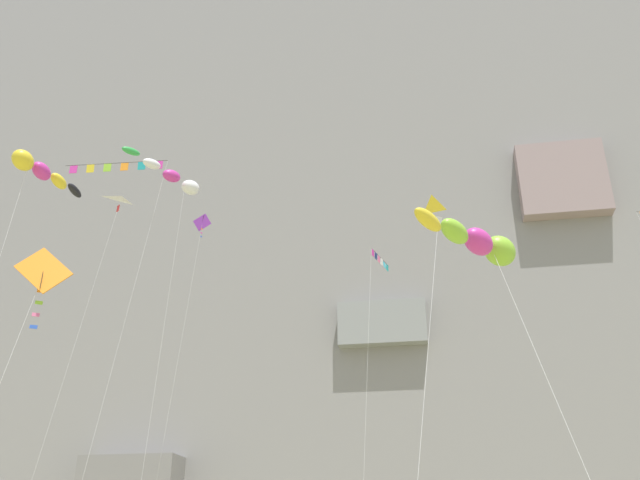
{
  "coord_description": "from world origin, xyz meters",
  "views": [
    {
      "loc": [
        4.98,
        -8.47,
        3.43
      ],
      "look_at": [
        -0.65,
        24.22,
        18.98
      ],
      "focal_mm": 38.64,
      "sensor_mm": 36.0,
      "label": 1
    }
  ],
  "objects_px": {
    "kite_delta_mid_right": "(446,230)",
    "kite_diamond_mid_center": "(198,245)",
    "kite_windsock_mid_left": "(173,177)",
    "kite_delta_low_right": "(119,210)",
    "kite_banner_front_field": "(379,280)",
    "kite_banner_low_center": "(115,178)",
    "kite_windsock_far_right": "(40,170)",
    "kite_diamond_upper_left": "(41,276)",
    "kite_windsock_high_left": "(480,243)"
  },
  "relations": [
    {
      "from": "kite_windsock_high_left",
      "to": "kite_delta_mid_right",
      "type": "bearing_deg",
      "value": 94.39
    },
    {
      "from": "kite_diamond_upper_left",
      "to": "kite_banner_front_field",
      "type": "height_order",
      "value": "kite_banner_front_field"
    },
    {
      "from": "kite_banner_low_center",
      "to": "kite_diamond_upper_left",
      "type": "xyz_separation_m",
      "value": [
        6.41,
        -16.14,
        -14.23
      ]
    },
    {
      "from": "kite_windsock_far_right",
      "to": "kite_delta_low_right",
      "type": "distance_m",
      "value": 13.99
    },
    {
      "from": "kite_delta_low_right",
      "to": "kite_banner_low_center",
      "type": "bearing_deg",
      "value": -73.74
    },
    {
      "from": "kite_windsock_far_right",
      "to": "kite_windsock_mid_left",
      "type": "xyz_separation_m",
      "value": [
        2.77,
        10.32,
        5.28
      ]
    },
    {
      "from": "kite_diamond_upper_left",
      "to": "kite_windsock_high_left",
      "type": "bearing_deg",
      "value": -15.16
    },
    {
      "from": "kite_windsock_high_left",
      "to": "kite_windsock_mid_left",
      "type": "bearing_deg",
      "value": 131.76
    },
    {
      "from": "kite_windsock_far_right",
      "to": "kite_banner_front_field",
      "type": "relative_size",
      "value": 0.99
    },
    {
      "from": "kite_windsock_far_right",
      "to": "kite_windsock_mid_left",
      "type": "bearing_deg",
      "value": 74.98
    },
    {
      "from": "kite_diamond_mid_center",
      "to": "kite_banner_front_field",
      "type": "height_order",
      "value": "kite_diamond_mid_center"
    },
    {
      "from": "kite_windsock_far_right",
      "to": "kite_banner_front_field",
      "type": "height_order",
      "value": "kite_banner_front_field"
    },
    {
      "from": "kite_delta_low_right",
      "to": "kite_diamond_mid_center",
      "type": "xyz_separation_m",
      "value": [
        4.26,
        5.09,
        -0.75
      ]
    },
    {
      "from": "kite_diamond_mid_center",
      "to": "kite_windsock_high_left",
      "type": "bearing_deg",
      "value": -56.09
    },
    {
      "from": "kite_windsock_mid_left",
      "to": "kite_diamond_mid_center",
      "type": "bearing_deg",
      "value": 95.8
    },
    {
      "from": "kite_diamond_upper_left",
      "to": "kite_windsock_far_right",
      "type": "bearing_deg",
      "value": 131.22
    },
    {
      "from": "kite_windsock_far_right",
      "to": "kite_banner_front_field",
      "type": "bearing_deg",
      "value": 44.56
    },
    {
      "from": "kite_diamond_upper_left",
      "to": "kite_delta_mid_right",
      "type": "relative_size",
      "value": 0.87
    },
    {
      "from": "kite_windsock_far_right",
      "to": "kite_diamond_upper_left",
      "type": "distance_m",
      "value": 11.13
    },
    {
      "from": "kite_windsock_high_left",
      "to": "kite_banner_front_field",
      "type": "xyz_separation_m",
      "value": [
        -4.85,
        25.47,
        9.29
      ]
    },
    {
      "from": "kite_delta_low_right",
      "to": "kite_windsock_mid_left",
      "type": "xyz_separation_m",
      "value": [
        5.05,
        -2.69,
        0.66
      ]
    },
    {
      "from": "kite_windsock_mid_left",
      "to": "kite_diamond_upper_left",
      "type": "bearing_deg",
      "value": -82.6
    },
    {
      "from": "kite_delta_low_right",
      "to": "kite_windsock_mid_left",
      "type": "relative_size",
      "value": 0.98
    },
    {
      "from": "kite_windsock_high_left",
      "to": "kite_diamond_mid_center",
      "type": "xyz_separation_m",
      "value": [
        -18.77,
        27.92,
        14.08
      ]
    },
    {
      "from": "kite_windsock_far_right",
      "to": "kite_delta_low_right",
      "type": "bearing_deg",
      "value": 99.95
    },
    {
      "from": "kite_windsock_high_left",
      "to": "kite_banner_front_field",
      "type": "bearing_deg",
      "value": 100.79
    },
    {
      "from": "kite_delta_mid_right",
      "to": "kite_diamond_mid_center",
      "type": "height_order",
      "value": "kite_diamond_mid_center"
    },
    {
      "from": "kite_windsock_far_right",
      "to": "kite_diamond_upper_left",
      "type": "height_order",
      "value": "kite_windsock_far_right"
    },
    {
      "from": "kite_banner_low_center",
      "to": "kite_banner_front_field",
      "type": "distance_m",
      "value": 19.41
    },
    {
      "from": "kite_windsock_far_right",
      "to": "kite_windsock_high_left",
      "type": "distance_m",
      "value": 25.12
    },
    {
      "from": "kite_windsock_far_right",
      "to": "kite_windsock_high_left",
      "type": "height_order",
      "value": "kite_windsock_far_right"
    },
    {
      "from": "kite_windsock_mid_left",
      "to": "kite_delta_mid_right",
      "type": "bearing_deg",
      "value": -33.82
    },
    {
      "from": "kite_windsock_far_right",
      "to": "kite_diamond_mid_center",
      "type": "relative_size",
      "value": 0.79
    },
    {
      "from": "kite_banner_low_center",
      "to": "kite_delta_low_right",
      "type": "xyz_separation_m",
      "value": [
        -0.69,
        2.37,
        -1.23
      ]
    },
    {
      "from": "kite_banner_low_center",
      "to": "kite_windsock_far_right",
      "type": "distance_m",
      "value": 12.24
    },
    {
      "from": "kite_windsock_far_right",
      "to": "kite_delta_low_right",
      "type": "xyz_separation_m",
      "value": [
        -2.28,
        13.01,
        4.62
      ]
    },
    {
      "from": "kite_banner_low_center",
      "to": "kite_windsock_mid_left",
      "type": "relative_size",
      "value": 1.04
    },
    {
      "from": "kite_diamond_upper_left",
      "to": "kite_diamond_mid_center",
      "type": "bearing_deg",
      "value": 96.87
    },
    {
      "from": "kite_banner_front_field",
      "to": "kite_windsock_mid_left",
      "type": "bearing_deg",
      "value": -157.88
    },
    {
      "from": "kite_diamond_mid_center",
      "to": "kite_banner_low_center",
      "type": "bearing_deg",
      "value": -115.52
    },
    {
      "from": "kite_delta_mid_right",
      "to": "kite_diamond_mid_center",
      "type": "distance_m",
      "value": 28.2
    },
    {
      "from": "kite_windsock_far_right",
      "to": "kite_windsock_mid_left",
      "type": "relative_size",
      "value": 0.81
    },
    {
      "from": "kite_windsock_high_left",
      "to": "kite_windsock_mid_left",
      "type": "height_order",
      "value": "kite_windsock_mid_left"
    },
    {
      "from": "kite_delta_mid_right",
      "to": "kite_delta_low_right",
      "type": "bearing_deg",
      "value": 147.42
    },
    {
      "from": "kite_diamond_upper_left",
      "to": "kite_windsock_mid_left",
      "type": "xyz_separation_m",
      "value": [
        -2.05,
        15.82,
        13.66
      ]
    },
    {
      "from": "kite_windsock_mid_left",
      "to": "kite_delta_low_right",
      "type": "bearing_deg",
      "value": 151.94
    },
    {
      "from": "kite_diamond_mid_center",
      "to": "kite_banner_front_field",
      "type": "xyz_separation_m",
      "value": [
        13.92,
        -2.45,
        -4.79
      ]
    },
    {
      "from": "kite_banner_front_field",
      "to": "kite_diamond_upper_left",
      "type": "bearing_deg",
      "value": -117.63
    },
    {
      "from": "kite_banner_low_center",
      "to": "kite_windsock_mid_left",
      "type": "bearing_deg",
      "value": -4.16
    },
    {
      "from": "kite_delta_mid_right",
      "to": "kite_banner_front_field",
      "type": "bearing_deg",
      "value": 103.92
    }
  ]
}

